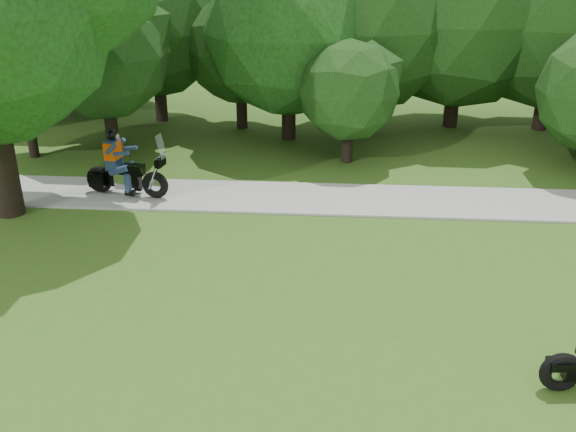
{
  "coord_description": "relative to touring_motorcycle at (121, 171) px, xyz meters",
  "views": [
    {
      "loc": [
        -2.37,
        -7.92,
        6.54
      ],
      "look_at": [
        -3.27,
        4.4,
        1.09
      ],
      "focal_mm": 40.0,
      "sensor_mm": 36.0,
      "label": 1
    }
  ],
  "objects": [
    {
      "name": "walkway",
      "position": [
        8.0,
        0.16,
        -0.69
      ],
      "size": [
        60.0,
        2.2,
        0.06
      ],
      "primitive_type": "cube",
      "color": "#9D9D98",
      "rests_on": "ground"
    },
    {
      "name": "touring_motorcycle",
      "position": [
        0.0,
        0.0,
        0.0
      ],
      "size": [
        2.38,
        0.99,
        1.82
      ],
      "rotation": [
        0.0,
        0.0,
        -0.18
      ],
      "color": "black",
      "rests_on": "walkway"
    },
    {
      "name": "ground",
      "position": [
        8.0,
        -7.84,
        -0.72
      ],
      "size": [
        100.0,
        100.0,
        0.0
      ],
      "primitive_type": "plane",
      "color": "#36661D",
      "rests_on": "ground"
    },
    {
      "name": "tree_line",
      "position": [
        9.07,
        6.98,
        2.86
      ],
      "size": [
        38.75,
        12.87,
        7.77
      ],
      "color": "black",
      "rests_on": "ground"
    }
  ]
}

